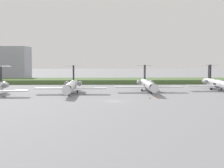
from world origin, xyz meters
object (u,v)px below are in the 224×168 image
Objects in this scene: regional_jet_third at (71,86)px; safety_cone_front_marker at (150,98)px; safety_cone_mid_marker at (159,98)px; regional_jet_fourth at (148,84)px; regional_jet_fifth at (218,83)px.

safety_cone_front_marker is (23.63, -15.53, -2.26)m from regional_jet_third.
regional_jet_third is at bearing 149.38° from safety_cone_mid_marker.
safety_cone_mid_marker is (0.43, -20.83, -2.26)m from regional_jet_fourth.
regional_jet_third is 52.12m from regional_jet_fifth.
safety_cone_front_marker is 2.51m from safety_cone_mid_marker.
regional_jet_third reaches higher than safety_cone_mid_marker.
regional_jet_third and regional_jet_fourth have the same top height.
regional_jet_fifth reaches higher than safety_cone_front_marker.
safety_cone_mid_marker is (-25.03, -25.37, -2.26)m from regional_jet_fifth.
regional_jet_fourth reaches higher than safety_cone_mid_marker.
safety_cone_front_marker is at bearing -137.29° from regional_jet_fifth.
regional_jet_fifth is 56.36× the size of safety_cone_front_marker.
safety_cone_mid_marker is at bearing -30.62° from regional_jet_third.
regional_jet_third is at bearing -168.24° from regional_jet_fourth.
regional_jet_third is 1.00× the size of regional_jet_fourth.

